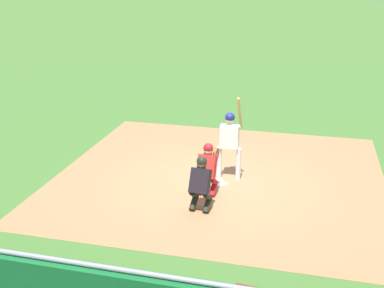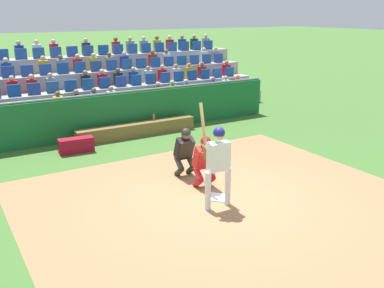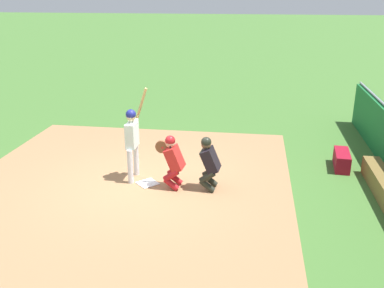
% 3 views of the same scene
% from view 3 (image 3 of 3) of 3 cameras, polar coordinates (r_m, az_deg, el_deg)
% --- Properties ---
extents(ground_plane, '(160.00, 160.00, 0.00)m').
position_cam_3_polar(ground_plane, '(10.34, -5.97, -5.31)').
color(ground_plane, '#406C2E').
extents(infield_dirt_patch, '(8.40, 7.88, 0.01)m').
position_cam_3_polar(infield_dirt_patch, '(10.47, -8.63, -5.08)').
color(infield_dirt_patch, '#9D724C').
rests_on(infield_dirt_patch, ground_plane).
extents(home_plate_marker, '(0.62, 0.62, 0.02)m').
position_cam_3_polar(home_plate_marker, '(10.33, -5.97, -5.23)').
color(home_plate_marker, white).
rests_on(home_plate_marker, infield_dirt_patch).
extents(batter_at_plate, '(0.64, 0.48, 2.24)m').
position_cam_3_polar(batter_at_plate, '(10.26, -7.98, 1.03)').
color(batter_at_plate, silver).
rests_on(batter_at_plate, ground_plane).
extents(catcher_crouching, '(0.49, 0.72, 1.30)m').
position_cam_3_polar(catcher_crouching, '(9.85, -2.64, -1.96)').
color(catcher_crouching, '#AD191E').
rests_on(catcher_crouching, ground_plane).
extents(home_plate_umpire, '(0.49, 0.49, 1.29)m').
position_cam_3_polar(home_plate_umpire, '(9.76, 2.27, -2.29)').
color(home_plate_umpire, black).
rests_on(home_plate_umpire, ground_plane).
extents(equipment_duffel_bag, '(1.02, 0.44, 0.44)m').
position_cam_3_polar(equipment_duffel_bag, '(11.76, 19.39, -2.03)').
color(equipment_duffel_bag, maroon).
rests_on(equipment_duffel_bag, ground_plane).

